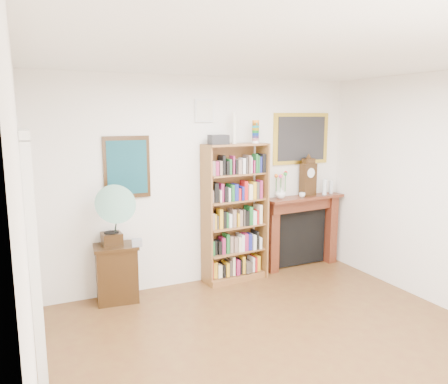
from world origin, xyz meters
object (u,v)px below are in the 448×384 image
side_cabinet (117,273)px  bookshelf (235,205)px  gramophone (112,212)px  bottle_left (325,187)px  fireplace (301,225)px  bottle_right (331,187)px  cd_stack (137,243)px  flower_vase (281,193)px  teacup (302,195)px  mantel_clock (308,178)px

side_cabinet → bookshelf: bearing=6.9°
gramophone → bottle_left: 3.21m
fireplace → bottle_right: (0.52, -0.02, 0.56)m
cd_stack → flower_vase: (2.17, 0.21, 0.42)m
gramophone → teacup: (2.77, 0.08, -0.02)m
bookshelf → flower_vase: bookshelf is taller
mantel_clock → bottle_right: mantel_clock is taller
gramophone → mantel_clock: (2.93, 0.16, 0.21)m
teacup → bottle_left: (0.44, 0.04, 0.08)m
gramophone → flower_vase: (2.44, 0.15, 0.02)m
teacup → bottle_left: bearing=5.3°
side_cabinet → bottle_right: (3.34, 0.10, 0.84)m
side_cabinet → mantel_clock: bearing=7.5°
bookshelf → cd_stack: bookshelf is taller
gramophone → flower_vase: size_ratio=4.90×
bookshelf → mantel_clock: 1.28m
gramophone → flower_vase: 2.44m
teacup → bottle_left: size_ratio=0.38×
side_cabinet → teacup: 2.85m
side_cabinet → cd_stack: cd_stack is taller
mantel_clock → fireplace: bearing=153.4°
flower_vase → bottle_right: bottle_right is taller
bookshelf → flower_vase: (0.75, 0.04, 0.11)m
fireplace → cd_stack: (-2.58, -0.25, 0.12)m
teacup → bookshelf: bearing=178.5°
fireplace → bottle_right: bearing=-6.2°
bookshelf → fireplace: bookshelf is taller
cd_stack → flower_vase: 2.22m
teacup → bottle_right: 0.61m
teacup → cd_stack: bearing=-176.8°
fireplace → cd_stack: bearing=-178.8°
side_cabinet → teacup: teacup is taller
flower_vase → bottle_right: size_ratio=0.79×
fireplace → teacup: (-0.08, -0.11, 0.49)m
gramophone → bottle_left: gramophone is taller
bottle_left → teacup: bearing=-174.7°
bookshelf → teacup: 1.09m
side_cabinet → bottle_right: size_ratio=3.61×
mantel_clock → flower_vase: bearing=172.2°
side_cabinet → bottle_left: (3.17, 0.05, 0.86)m
fireplace → mantel_clock: size_ratio=2.36×
cd_stack → mantel_clock: size_ratio=0.21×
bookshelf → cd_stack: 1.46m
side_cabinet → fireplace: (2.82, 0.12, 0.28)m
bookshelf → mantel_clock: size_ratio=3.93×
gramophone → bottle_right: 3.38m
side_cabinet → fireplace: 2.83m
bookshelf → teacup: bookshelf is taller
bookshelf → bottle_left: bearing=-4.9°
fireplace → cd_stack: fireplace is taller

